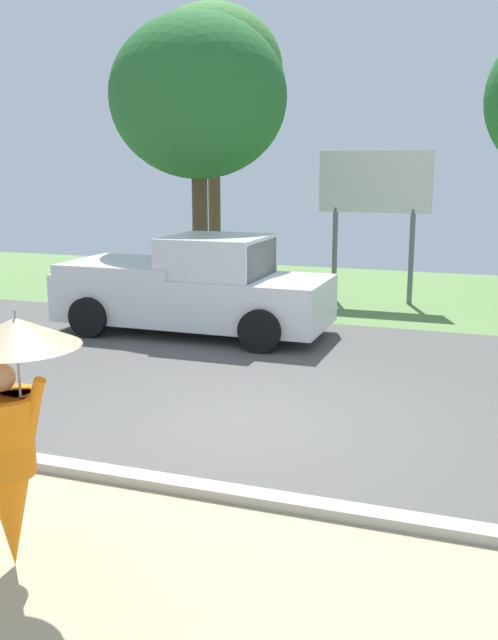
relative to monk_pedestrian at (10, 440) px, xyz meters
name	(u,v)px	position (x,y,z in m)	size (l,w,h in m)	color
ground_plane	(309,366)	(0.67, 6.65, -1.14)	(40.00, 22.00, 0.20)	#565451
monk_pedestrian	(10,440)	(0.00, 0.00, 0.00)	(1.06, 0.97, 2.13)	orange
pickup_truck	(195,288)	(-1.98, 8.08, -0.22)	(5.20, 2.28, 1.88)	silver
roadside_billboard	(375,193)	(0.68, 12.39, 1.46)	(2.60, 0.12, 3.50)	slate
tree_center_back	(213,71)	(-4.60, 15.55, 4.73)	(3.98, 3.98, 7.66)	brown
tree_right_mid	(198,98)	(-3.11, 10.99, 3.56)	(3.98, 3.98, 6.48)	brown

